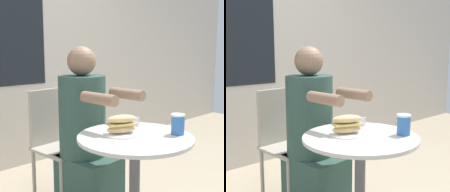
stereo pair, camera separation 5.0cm
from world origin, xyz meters
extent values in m
cube|color=beige|center=(0.00, 1.74, 1.40)|extent=(8.00, 0.08, 2.80)
cylinder|color=beige|center=(0.00, 0.00, 0.69)|extent=(0.64, 0.64, 0.02)
cube|color=#ADA393|center=(0.05, 0.75, 0.44)|extent=(0.41, 0.41, 0.02)
cube|color=#ADA393|center=(0.03, 0.92, 0.66)|extent=(0.35, 0.06, 0.42)
cylinder|color=#ADA393|center=(0.22, 0.59, 0.21)|extent=(0.03, 0.03, 0.43)
cylinder|color=#ADA393|center=(-0.11, 0.57, 0.21)|extent=(0.03, 0.03, 0.43)
cylinder|color=#ADA393|center=(0.20, 0.92, 0.21)|extent=(0.03, 0.03, 0.43)
cylinder|color=#ADA393|center=(-0.13, 0.90, 0.21)|extent=(0.03, 0.03, 0.43)
cube|color=#2D4C42|center=(0.05, 0.47, 0.23)|extent=(0.33, 0.42, 0.45)
cylinder|color=#2D4C42|center=(0.05, 0.53, 0.72)|extent=(0.32, 0.32, 0.55)
sphere|color=#8E6B51|center=(0.05, 0.53, 1.09)|extent=(0.19, 0.19, 0.19)
cylinder|color=#8E6B51|center=(0.19, 0.25, 0.89)|extent=(0.09, 0.26, 0.07)
cylinder|color=#8E6B51|center=(-0.06, 0.23, 0.89)|extent=(0.09, 0.26, 0.07)
cylinder|color=white|center=(-0.04, 0.07, 0.71)|extent=(0.20, 0.20, 0.01)
ellipsoid|color=#DBB77A|center=(-0.04, 0.07, 0.73)|extent=(0.19, 0.13, 0.05)
cube|color=#D6BC66|center=(-0.04, 0.07, 0.76)|extent=(0.17, 0.13, 0.01)
ellipsoid|color=#DBB77A|center=(-0.04, 0.07, 0.79)|extent=(0.19, 0.13, 0.05)
cylinder|color=#336BB7|center=(0.19, -0.14, 0.76)|extent=(0.07, 0.07, 0.11)
cylinder|color=white|center=(0.19, -0.14, 0.81)|extent=(0.08, 0.08, 0.01)
cube|color=silver|center=(0.12, 0.16, 0.73)|extent=(0.10, 0.10, 0.06)
camera|label=1|loc=(-1.23, -1.12, 1.18)|focal=50.00mm
camera|label=2|loc=(-1.19, -1.15, 1.18)|focal=50.00mm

